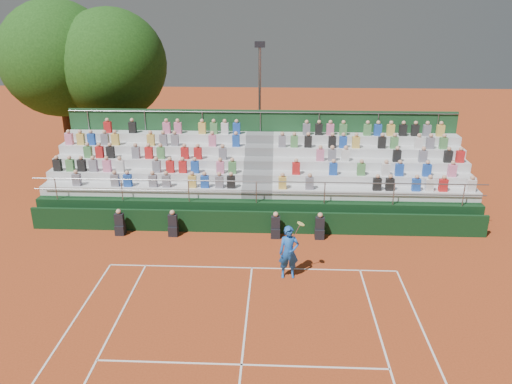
{
  "coord_description": "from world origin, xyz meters",
  "views": [
    {
      "loc": [
        0.92,
        -16.81,
        9.41
      ],
      "look_at": [
        0.0,
        3.5,
        1.8
      ],
      "focal_mm": 35.0,
      "sensor_mm": 36.0,
      "label": 1
    }
  ],
  "objects_px": {
    "tree_east": "(112,65)",
    "floodlight_mast": "(260,95)",
    "tennis_player": "(289,252)",
    "tree_west": "(58,59)"
  },
  "relations": [
    {
      "from": "tennis_player",
      "to": "tree_east",
      "type": "bearing_deg",
      "value": 127.47
    },
    {
      "from": "tree_east",
      "to": "floodlight_mast",
      "type": "xyz_separation_m",
      "value": [
        8.74,
        0.13,
        -1.75
      ]
    },
    {
      "from": "tennis_player",
      "to": "tree_east",
      "type": "relative_size",
      "value": 0.24
    },
    {
      "from": "tree_west",
      "to": "floodlight_mast",
      "type": "relative_size",
      "value": 1.32
    },
    {
      "from": "tree_east",
      "to": "floodlight_mast",
      "type": "height_order",
      "value": "tree_east"
    },
    {
      "from": "tree_east",
      "to": "floodlight_mast",
      "type": "relative_size",
      "value": 1.25
    },
    {
      "from": "tennis_player",
      "to": "tree_east",
      "type": "distance_m",
      "value": 17.74
    },
    {
      "from": "tennis_player",
      "to": "floodlight_mast",
      "type": "distance_m",
      "value": 14.12
    },
    {
      "from": "tree_west",
      "to": "tree_east",
      "type": "xyz_separation_m",
      "value": [
        3.26,
        -0.27,
        -0.29
      ]
    },
    {
      "from": "floodlight_mast",
      "to": "tennis_player",
      "type": "bearing_deg",
      "value": -83.34
    }
  ]
}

